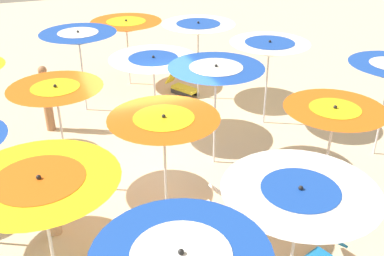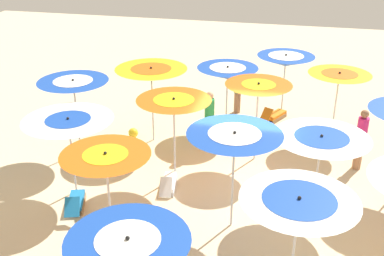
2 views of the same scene
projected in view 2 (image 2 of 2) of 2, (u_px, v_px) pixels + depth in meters
The scene contains 21 objects.
ground at pixel (241, 191), 12.83m from camera, with size 40.10×40.10×0.04m, color beige.
beach_umbrella_2 at pixel (339, 78), 14.69m from camera, with size 1.93×1.93×2.33m.
beach_umbrella_3 at pixel (286, 61), 16.57m from camera, with size 1.99×1.99×2.29m.
beach_umbrella_5 at pixel (321, 143), 11.00m from camera, with size 2.24×2.24×2.20m.
beach_umbrella_6 at pixel (258, 90), 13.47m from camera, with size 1.90×1.90×2.45m.
beach_umbrella_7 at pixel (228, 73), 15.52m from camera, with size 2.00×2.00×2.24m.
beach_umbrella_8 at pixel (298, 208), 8.33m from camera, with size 2.11×2.11×2.39m.
beach_umbrella_9 at pixel (234, 141), 10.49m from camera, with size 2.14×2.14×2.49m.
beach_umbrella_10 at pixel (174, 105), 12.46m from camera, with size 1.98×1.98×2.43m.
beach_umbrella_11 at pixel (151, 74), 14.63m from camera, with size 2.22×2.22×2.49m.
beach_umbrella_12 at pixel (128, 249), 7.29m from camera, with size 1.95×1.95×2.42m.
beach_umbrella_13 at pixel (106, 161), 9.88m from camera, with size 1.90×1.90×2.37m.
beach_umbrella_14 at pixel (69, 125), 11.94m from camera, with size 2.29×2.29×2.18m.
beach_umbrella_15 at pixel (73, 86), 13.86m from camera, with size 2.07×2.07×2.40m.
lounger_1 at pixel (274, 115), 16.91m from camera, with size 0.88×1.26×0.60m.
lounger_2 at pixel (75, 202), 11.94m from camera, with size 0.75×1.29×0.58m.
lounger_3 at pixel (169, 183), 12.74m from camera, with size 0.53×1.36×0.63m.
beachgoer_0 at pixel (238, 90), 17.28m from camera, with size 0.30×0.30×1.70m.
beachgoer_1 at pixel (361, 138), 13.49m from camera, with size 0.30×0.30×1.84m.
beachgoer_2 at pixel (209, 118), 14.69m from camera, with size 0.30×0.30×1.87m.
beach_ball at pixel (133, 133), 15.68m from camera, with size 0.32×0.32×0.32m, color yellow.
Camera 2 is at (1.23, -10.91, 6.95)m, focal length 44.65 mm.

